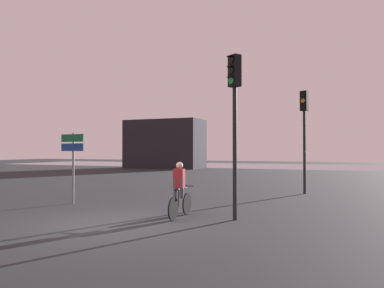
# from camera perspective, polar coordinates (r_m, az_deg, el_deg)

# --- Properties ---
(ground_plane) EXTENTS (120.00, 120.00, 0.00)m
(ground_plane) POSITION_cam_1_polar(r_m,az_deg,el_deg) (10.38, -13.59, -11.80)
(ground_plane) COLOR black
(water_strip) EXTENTS (80.00, 16.00, 0.01)m
(water_strip) POSITION_cam_1_polar(r_m,az_deg,el_deg) (47.63, 15.40, -3.31)
(water_strip) COLOR slate
(water_strip) RESTS_ON ground
(distant_building) EXTENTS (8.50, 4.00, 5.34)m
(distant_building) POSITION_cam_1_polar(r_m,az_deg,el_deg) (41.71, -4.18, -0.01)
(distant_building) COLOR black
(distant_building) RESTS_ON ground
(traffic_light_near_right) EXTENTS (0.40, 0.42, 4.65)m
(traffic_light_near_right) POSITION_cam_1_polar(r_m,az_deg,el_deg) (10.66, 6.50, 5.85)
(traffic_light_near_right) COLOR black
(traffic_light_near_right) RESTS_ON ground
(traffic_light_far_right) EXTENTS (0.38, 0.40, 4.64)m
(traffic_light_far_right) POSITION_cam_1_polar(r_m,az_deg,el_deg) (17.63, 16.73, 3.16)
(traffic_light_far_right) COLOR black
(traffic_light_far_right) RESTS_ON ground
(direction_sign_post) EXTENTS (1.10, 0.17, 2.60)m
(direction_sign_post) POSITION_cam_1_polar(r_m,az_deg,el_deg) (14.42, -17.72, -1.57)
(direction_sign_post) COLOR slate
(direction_sign_post) RESTS_ON ground
(cyclist) EXTENTS (0.46, 1.71, 1.62)m
(cyclist) POSITION_cam_1_polar(r_m,az_deg,el_deg) (10.90, -1.91, -6.95)
(cyclist) COLOR black
(cyclist) RESTS_ON ground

